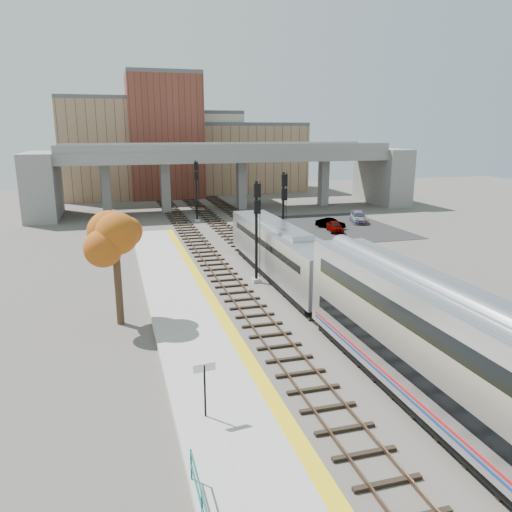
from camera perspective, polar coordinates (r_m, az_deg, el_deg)
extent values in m
plane|color=#47423D|center=(30.43, 6.89, -7.74)|extent=(160.00, 160.00, 0.00)
cube|color=#9E9E99|center=(28.48, -6.83, -8.93)|extent=(4.50, 60.00, 0.35)
cube|color=yellow|center=(28.74, -3.06, -8.24)|extent=(0.70, 60.00, 0.01)
cube|color=black|center=(40.82, -4.11, -1.82)|extent=(2.50, 95.00, 0.14)
cube|color=brown|center=(40.66, -5.10, -1.75)|extent=(0.07, 95.00, 0.14)
cube|color=brown|center=(40.94, -3.13, -1.60)|extent=(0.07, 95.00, 0.14)
cube|color=black|center=(41.85, 1.52, -1.38)|extent=(2.50, 95.00, 0.14)
cube|color=brown|center=(41.62, 0.58, -1.31)|extent=(0.07, 95.00, 0.14)
cube|color=brown|center=(42.04, 2.46, -1.16)|extent=(0.07, 95.00, 0.14)
cube|color=black|center=(43.19, 6.59, -0.98)|extent=(2.50, 95.00, 0.14)
cube|color=brown|center=(42.90, 5.71, -0.91)|extent=(0.07, 95.00, 0.14)
cube|color=brown|center=(43.44, 7.47, -0.77)|extent=(0.07, 95.00, 0.14)
cube|color=slate|center=(72.83, -3.26, 11.39)|extent=(46.00, 10.00, 1.50)
cube|color=slate|center=(68.11, -2.35, 12.26)|extent=(46.00, 0.20, 1.00)
cube|color=slate|center=(77.46, -4.09, 12.47)|extent=(46.00, 0.20, 1.00)
cube|color=slate|center=(71.34, -16.75, 7.33)|extent=(1.20, 1.60, 7.00)
cube|color=slate|center=(71.70, -10.30, 7.73)|extent=(1.20, 1.60, 7.00)
cube|color=slate|center=(73.63, -1.68, 8.12)|extent=(1.20, 1.60, 7.00)
cube|color=slate|center=(77.88, 7.72, 8.33)|extent=(1.20, 1.60, 7.00)
cube|color=slate|center=(71.79, -23.23, 7.43)|extent=(4.00, 12.00, 8.50)
cube|color=slate|center=(82.33, 14.20, 8.87)|extent=(4.00, 12.00, 8.50)
cube|color=#977257|center=(90.97, -15.64, 11.62)|extent=(18.00, 14.00, 16.00)
cube|color=#4C4C4F|center=(91.05, -16.00, 16.84)|extent=(18.00, 14.00, 0.60)
cube|color=beige|center=(97.20, -7.21, 11.57)|extent=(16.00, 16.00, 14.00)
cube|color=#4C4C4F|center=(97.15, -7.35, 15.87)|extent=(16.00, 16.00, 0.60)
cube|color=brown|center=(88.40, -10.37, 13.14)|extent=(12.00, 10.00, 20.00)
cube|color=#4C4C4F|center=(88.84, -10.69, 19.79)|extent=(12.00, 10.00, 0.60)
cube|color=#977257|center=(97.38, -1.07, 11.09)|extent=(20.00, 14.00, 12.00)
cube|color=#4C4C4F|center=(97.24, -1.09, 14.80)|extent=(20.00, 14.00, 0.60)
cube|color=black|center=(60.59, 8.85, 3.30)|extent=(14.00, 18.00, 0.04)
cube|color=#A8AAB2|center=(38.60, 2.85, 0.76)|extent=(3.00, 19.00, 3.20)
cube|color=black|center=(47.39, -0.87, 4.04)|extent=(2.20, 0.06, 1.10)
cube|color=black|center=(38.47, 2.86, 1.63)|extent=(3.02, 16.15, 0.50)
cube|color=black|center=(39.07, 2.82, -1.88)|extent=(2.70, 17.10, 0.50)
cube|color=#A8AAB2|center=(38.22, 2.89, 3.39)|extent=(1.60, 9.50, 0.40)
cube|color=#A8AAB2|center=(19.65, 25.26, -12.47)|extent=(3.00, 25.00, 4.60)
cube|color=black|center=(19.17, 25.64, -9.24)|extent=(3.02, 23.00, 0.75)
cube|color=black|center=(20.06, 24.98, -14.78)|extent=(3.02, 23.00, 0.65)
cube|color=red|center=(20.46, 24.72, -16.87)|extent=(3.03, 24.00, 0.12)
cube|color=navy|center=(20.56, 24.66, -17.35)|extent=(3.03, 24.00, 0.12)
cube|color=black|center=(20.84, 24.50, -18.65)|extent=(2.70, 23.75, 0.40)
cube|color=#9E9E99|center=(38.16, 0.04, -2.80)|extent=(0.60, 0.60, 0.30)
cylinder|color=black|center=(37.25, 0.04, 2.65)|extent=(0.22, 0.22, 7.71)
cube|color=black|center=(36.50, 0.15, 7.50)|extent=(0.50, 0.18, 0.99)
cube|color=black|center=(36.66, 0.15, 5.62)|extent=(0.50, 0.18, 0.99)
cube|color=#9E9E99|center=(44.64, 3.04, -0.30)|extent=(0.60, 0.60, 0.30)
cylinder|color=black|center=(43.85, 3.11, 4.46)|extent=(0.22, 0.22, 7.81)
cube|color=black|center=(43.18, 3.28, 8.64)|extent=(0.50, 0.18, 1.00)
cube|color=black|center=(43.32, 3.25, 7.03)|extent=(0.50, 0.18, 1.00)
cube|color=#9E9E99|center=(63.89, -6.73, 4.05)|extent=(0.60, 0.60, 0.30)
cylinder|color=black|center=(63.35, -6.83, 7.32)|extent=(0.22, 0.22, 7.64)
cube|color=black|center=(62.81, -6.88, 10.17)|extent=(0.49, 0.18, 0.98)
cube|color=black|center=(62.91, -6.85, 9.08)|extent=(0.49, 0.18, 0.98)
cylinder|color=black|center=(20.22, -5.86, -15.09)|extent=(0.08, 0.08, 2.20)
cube|color=white|center=(19.75, -5.94, -12.56)|extent=(0.90, 0.16, 0.35)
cylinder|color=#382619|center=(30.59, -15.47, -3.26)|extent=(0.44, 0.44, 4.82)
ellipsoid|color=#A84F16|center=(29.90, -15.81, 1.78)|extent=(3.60, 3.60, 3.44)
imported|color=#99999E|center=(57.51, 9.00, 3.35)|extent=(2.10, 3.77, 1.21)
imported|color=#99999E|center=(59.55, 8.51, 3.71)|extent=(3.02, 3.58, 1.16)
imported|color=#99999E|center=(63.91, 11.65, 4.35)|extent=(3.20, 4.83, 1.30)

